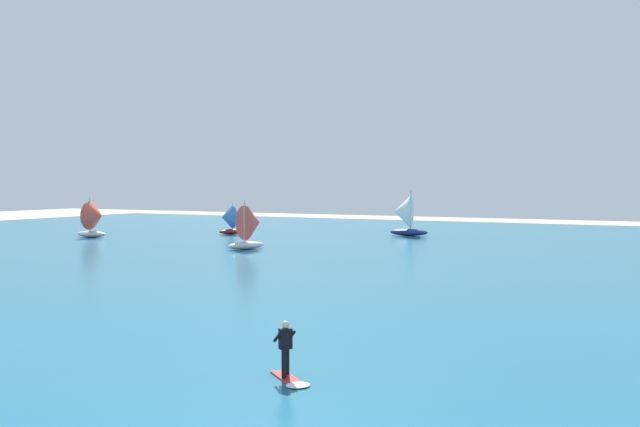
% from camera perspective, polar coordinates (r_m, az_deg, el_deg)
% --- Properties ---
extents(ocean, '(160.00, 90.00, 0.10)m').
position_cam_1_polar(ocean, '(55.50, 16.77, -3.47)').
color(ocean, '#236B89').
rests_on(ocean, ground).
extents(kitesurfer, '(1.88, 1.66, 1.67)m').
position_cam_1_polar(kitesurfer, '(20.37, -2.66, -11.86)').
color(kitesurfer, red).
rests_on(kitesurfer, ocean).
extents(sailboat_near_shore, '(2.81, 3.15, 3.51)m').
position_cam_1_polar(sailboat_near_shore, '(76.89, -7.59, -0.50)').
color(sailboat_near_shore, maroon).
rests_on(sailboat_near_shore, ocean).
extents(sailboat_heeled_over, '(3.64, 3.12, 4.19)m').
position_cam_1_polar(sailboat_heeled_over, '(75.45, -18.04, -0.42)').
color(sailboat_heeled_over, silver).
rests_on(sailboat_heeled_over, ocean).
extents(sailboat_far_left, '(3.35, 3.74, 4.20)m').
position_cam_1_polar(sailboat_far_left, '(59.45, -5.69, -1.07)').
color(sailboat_far_left, silver).
rests_on(sailboat_far_left, ocean).
extents(sailboat_anchored_offshore, '(4.22, 3.63, 4.83)m').
position_cam_1_polar(sailboat_anchored_offshore, '(74.44, 6.90, -0.13)').
color(sailboat_anchored_offshore, navy).
rests_on(sailboat_anchored_offshore, ocean).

